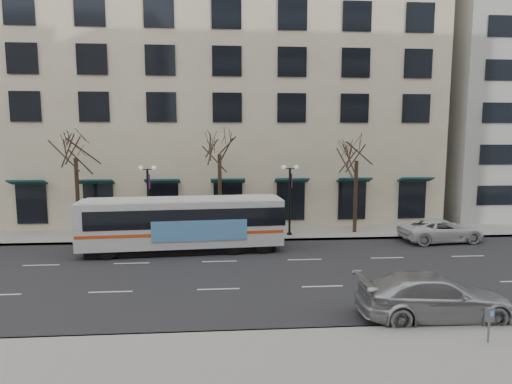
{
  "coord_description": "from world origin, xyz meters",
  "views": [
    {
      "loc": [
        0.33,
        -21.87,
        7.09
      ],
      "look_at": [
        2.16,
        2.64,
        4.0
      ],
      "focal_mm": 30.0,
      "sensor_mm": 36.0,
      "label": 1
    }
  ],
  "objects": [
    {
      "name": "silver_car",
      "position": [
        8.56,
        -6.2,
        0.88
      ],
      "size": [
        6.13,
        2.62,
        1.76
      ],
      "primitive_type": "imported",
      "rotation": [
        0.0,
        0.0,
        1.55
      ],
      "color": "#B0B3B9",
      "rests_on": "ground"
    },
    {
      "name": "ground",
      "position": [
        0.0,
        0.0,
        0.0
      ],
      "size": [
        160.0,
        160.0,
        0.0
      ],
      "primitive_type": "plane",
      "color": "black",
      "rests_on": "ground"
    },
    {
      "name": "pay_station",
      "position": [
        9.29,
        -8.62,
        1.04
      ],
      "size": [
        0.3,
        0.23,
        1.22
      ],
      "rotation": [
        0.0,
        0.0,
        0.24
      ],
      "color": "slate",
      "rests_on": "sidewalk_near"
    },
    {
      "name": "sidewalk_far",
      "position": [
        5.0,
        9.0,
        0.07
      ],
      "size": [
        80.0,
        4.0,
        0.15
      ],
      "primitive_type": "cube",
      "color": "gray",
      "rests_on": "ground"
    },
    {
      "name": "lamp_post_right",
      "position": [
        5.01,
        8.2,
        2.94
      ],
      "size": [
        1.22,
        0.45,
        5.21
      ],
      "color": "black",
      "rests_on": "ground"
    },
    {
      "name": "lamp_post_left",
      "position": [
        -4.99,
        8.2,
        2.94
      ],
      "size": [
        1.22,
        0.45,
        5.21
      ],
      "color": "black",
      "rests_on": "ground"
    },
    {
      "name": "tree_far_left",
      "position": [
        -10.0,
        8.8,
        6.7
      ],
      "size": [
        3.6,
        3.6,
        8.34
      ],
      "color": "black",
      "rests_on": "ground"
    },
    {
      "name": "building_hotel",
      "position": [
        -2.0,
        21.0,
        12.0
      ],
      "size": [
        40.0,
        20.0,
        24.0
      ],
      "primitive_type": "cube",
      "color": "#BFB092",
      "rests_on": "ground"
    },
    {
      "name": "tree_far_right",
      "position": [
        10.0,
        8.8,
        6.42
      ],
      "size": [
        3.6,
        3.6,
        8.06
      ],
      "color": "black",
      "rests_on": "ground"
    },
    {
      "name": "tree_far_mid",
      "position": [
        0.0,
        8.8,
        6.91
      ],
      "size": [
        3.6,
        3.6,
        8.55
      ],
      "color": "black",
      "rests_on": "ground"
    },
    {
      "name": "city_bus",
      "position": [
        -2.21,
        4.67,
        1.85
      ],
      "size": [
        12.66,
        3.65,
        3.39
      ],
      "rotation": [
        0.0,
        0.0,
        0.07
      ],
      "color": "silver",
      "rests_on": "ground"
    },
    {
      "name": "white_pickup",
      "position": [
        15.24,
        6.04,
        0.79
      ],
      "size": [
        5.87,
        3.13,
        1.57
      ],
      "primitive_type": "imported",
      "rotation": [
        0.0,
        0.0,
        1.67
      ],
      "color": "silver",
      "rests_on": "ground"
    }
  ]
}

